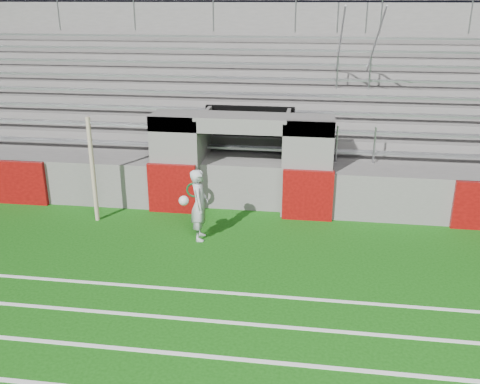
# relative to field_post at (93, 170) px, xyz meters

# --- Properties ---
(ground) EXTENTS (90.00, 90.00, 0.00)m
(ground) POSITION_rel_field_post_xyz_m (3.62, -2.14, -1.37)
(ground) COLOR #114B0C
(ground) RESTS_ON ground
(field_post) EXTENTS (0.11, 0.11, 2.73)m
(field_post) POSITION_rel_field_post_xyz_m (0.00, 0.00, 0.00)
(field_post) COLOR tan
(field_post) RESTS_ON ground
(stadium_structure) EXTENTS (26.00, 8.48, 5.42)m
(stadium_structure) POSITION_rel_field_post_xyz_m (3.62, 5.83, 0.13)
(stadium_structure) COLOR #5F5D5A
(stadium_structure) RESTS_ON ground
(goalkeeper_with_ball) EXTENTS (0.70, 0.69, 1.74)m
(goalkeeper_with_ball) POSITION_rel_field_post_xyz_m (2.90, -0.73, -0.49)
(goalkeeper_with_ball) COLOR #AEB3B8
(goalkeeper_with_ball) RESTS_ON ground
(hose_coil) EXTENTS (0.49, 0.14, 0.49)m
(hose_coil) POSITION_rel_field_post_xyz_m (2.43, 0.79, -0.68)
(hose_coil) COLOR #0E4611
(hose_coil) RESTS_ON ground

